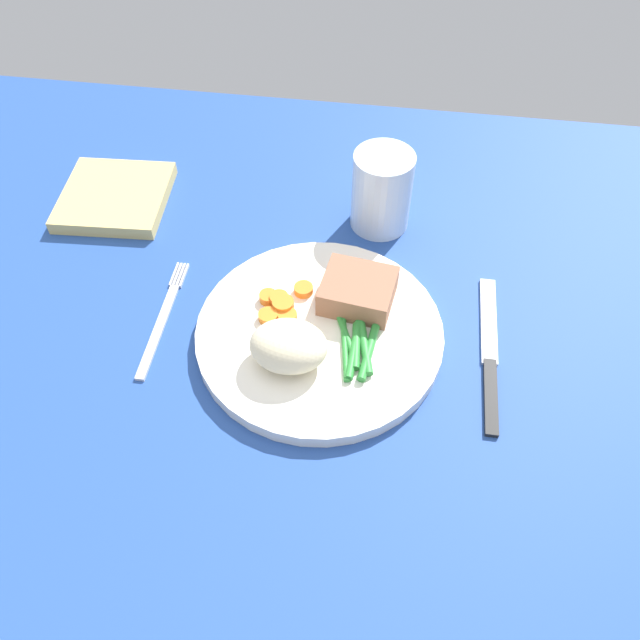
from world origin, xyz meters
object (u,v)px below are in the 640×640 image
at_px(meat_portion, 358,291).
at_px(water_glass, 381,196).
at_px(dinner_plate, 320,331).
at_px(fork, 163,318).
at_px(knife, 489,355).
at_px(napkin, 115,197).

relative_size(meat_portion, water_glass, 0.76).
relative_size(dinner_plate, meat_portion, 3.45).
relative_size(meat_portion, fork, 0.46).
relative_size(dinner_plate, water_glass, 2.63).
height_order(dinner_plate, knife, dinner_plate).
relative_size(dinner_plate, knife, 1.28).
relative_size(knife, napkin, 1.55).
relative_size(meat_portion, napkin, 0.58).
relative_size(meat_portion, knife, 0.37).
bearing_deg(fork, napkin, 118.25).
xyz_separation_m(water_glass, napkin, (-0.34, -0.01, -0.03)).
height_order(fork, knife, knife).
bearing_deg(meat_portion, water_glass, 85.19).
height_order(knife, water_glass, water_glass).
xyz_separation_m(dinner_plate, water_glass, (0.05, 0.19, 0.03)).
bearing_deg(water_glass, knife, -55.23).
xyz_separation_m(dinner_plate, fork, (-0.17, -0.00, -0.01)).
xyz_separation_m(meat_portion, fork, (-0.21, -0.04, -0.03)).
height_order(meat_portion, fork, meat_portion).
xyz_separation_m(meat_portion, napkin, (-0.33, 0.14, -0.02)).
height_order(dinner_plate, water_glass, water_glass).
distance_m(fork, knife, 0.36).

